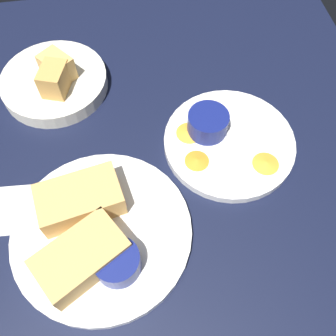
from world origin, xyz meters
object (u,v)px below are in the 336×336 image
(spoon_by_dark_ramekin, at_px, (104,235))
(bread_basket_rear, at_px, (55,81))
(ramekin_dark_sauce, at_px, (117,262))
(plate_sandwich_main, at_px, (102,232))
(sandwich_half_near, at_px, (80,199))
(spoon_by_gravy_ramekin, at_px, (237,162))
(sandwich_half_far, at_px, (82,258))
(ramekin_light_gravy, at_px, (208,122))
(plate_chips_companion, at_px, (229,143))

(spoon_by_dark_ramekin, distance_m, bread_basket_rear, 0.34)
(bread_basket_rear, bearing_deg, ramekin_dark_sauce, -77.08)
(plate_sandwich_main, distance_m, sandwich_half_near, 0.06)
(spoon_by_gravy_ramekin, height_order, bread_basket_rear, bread_basket_rear)
(ramekin_dark_sauce, height_order, spoon_by_dark_ramekin, ramekin_dark_sauce)
(ramekin_dark_sauce, distance_m, spoon_by_dark_ramekin, 0.06)
(sandwich_half_near, relative_size, spoon_by_dark_ramekin, 1.46)
(plate_sandwich_main, xyz_separation_m, sandwich_half_far, (-0.03, -0.05, 0.03))
(spoon_by_gravy_ramekin, bearing_deg, spoon_by_dark_ramekin, -158.44)
(bread_basket_rear, bearing_deg, ramekin_light_gravy, -30.52)
(plate_sandwich_main, bearing_deg, spoon_by_dark_ramekin, -65.49)
(ramekin_dark_sauce, bearing_deg, sandwich_half_far, 164.16)
(plate_chips_companion, relative_size, ramekin_light_gravy, 3.23)
(ramekin_light_gravy, bearing_deg, spoon_by_dark_ramekin, -139.35)
(ramekin_light_gravy, bearing_deg, plate_chips_companion, -39.81)
(plate_sandwich_main, distance_m, spoon_by_dark_ramekin, 0.01)
(ramekin_light_gravy, distance_m, bread_basket_rear, 0.32)
(sandwich_half_near, xyz_separation_m, ramekin_dark_sauce, (0.05, -0.11, -0.00))
(plate_chips_companion, bearing_deg, ramekin_dark_sauce, -138.33)
(plate_sandwich_main, height_order, sandwich_half_near, sandwich_half_near)
(spoon_by_dark_ramekin, bearing_deg, ramekin_dark_sauce, -71.14)
(sandwich_half_near, bearing_deg, spoon_by_gravy_ramekin, 8.03)
(spoon_by_gravy_ramekin, xyz_separation_m, bread_basket_rear, (-0.31, 0.24, 0.00))
(sandwich_half_near, distance_m, bread_basket_rear, 0.28)
(sandwich_half_near, relative_size, bread_basket_rear, 0.68)
(bread_basket_rear, bearing_deg, sandwich_half_far, -84.04)
(spoon_by_dark_ramekin, relative_size, bread_basket_rear, 0.47)
(plate_sandwich_main, height_order, bread_basket_rear, bread_basket_rear)
(sandwich_half_far, bearing_deg, plate_sandwich_main, 58.68)
(plate_chips_companion, height_order, spoon_by_gravy_ramekin, spoon_by_gravy_ramekin)
(ramekin_dark_sauce, bearing_deg, ramekin_light_gravy, 50.73)
(ramekin_dark_sauce, relative_size, plate_chips_companion, 0.29)
(sandwich_half_near, bearing_deg, plate_chips_companion, 18.14)
(ramekin_dark_sauce, xyz_separation_m, spoon_by_dark_ramekin, (-0.02, 0.05, -0.02))
(sandwich_half_far, distance_m, ramekin_light_gravy, 0.32)
(sandwich_half_far, relative_size, ramekin_light_gravy, 2.04)
(spoon_by_dark_ramekin, xyz_separation_m, spoon_by_gravy_ramekin, (0.24, 0.09, 0.00))
(sandwich_half_near, distance_m, plate_chips_companion, 0.28)
(sandwich_half_near, height_order, spoon_by_dark_ramekin, sandwich_half_near)
(plate_sandwich_main, xyz_separation_m, spoon_by_dark_ramekin, (0.00, -0.01, 0.01))
(sandwich_half_near, distance_m, spoon_by_gravy_ramekin, 0.27)
(plate_sandwich_main, distance_m, sandwich_half_far, 0.06)
(sandwich_half_far, bearing_deg, spoon_by_dark_ramekin, 49.69)
(plate_sandwich_main, bearing_deg, ramekin_dark_sauce, -70.32)
(plate_chips_companion, distance_m, ramekin_light_gravy, 0.06)
(spoon_by_dark_ramekin, bearing_deg, spoon_by_gravy_ramekin, 21.56)
(spoon_by_dark_ramekin, xyz_separation_m, ramekin_light_gravy, (0.20, 0.17, 0.02))
(spoon_by_dark_ramekin, bearing_deg, sandwich_half_far, -130.31)
(spoon_by_dark_ramekin, height_order, ramekin_light_gravy, ramekin_light_gravy)
(sandwich_half_near, relative_size, plate_chips_companion, 0.60)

